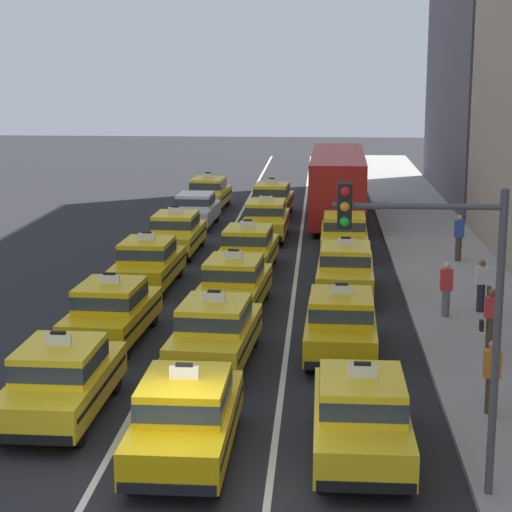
{
  "coord_description": "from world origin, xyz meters",
  "views": [
    {
      "loc": [
        2.46,
        -15.16,
        7.52
      ],
      "look_at": [
        0.36,
        14.31,
        1.3
      ],
      "focal_mm": 64.69,
      "sensor_mm": 36.0,
      "label": 1
    }
  ],
  "objects_px": {
    "taxi_center_second": "(215,331)",
    "taxi_right_third": "(345,269)",
    "taxi_left_third": "(148,262)",
    "traffic_light_pole": "(441,288)",
    "taxi_left_fourth": "(176,232)",
    "pedestrian_mid_block": "(492,377)",
    "taxi_left_nearest": "(62,379)",
    "pedestrian_by_storefront": "(459,237)",
    "pedestrian_trailing": "(482,286)",
    "sedan_left_fifth": "(196,209)",
    "taxi_center_fourth": "(248,248)",
    "taxi_right_nearest": "(361,414)",
    "taxi_center_third": "(234,283)",
    "taxi_center_fifth": "(266,219)",
    "taxi_right_fourth": "(344,234)",
    "bus_right_fifth": "(338,182)",
    "taxi_center_nearest": "(186,415)",
    "pedestrian_near_crosswalk": "(446,289)",
    "taxi_right_second": "(341,322)",
    "taxi_left_sixth": "(209,193)",
    "pedestrian_far_corner": "(491,320)",
    "taxi_center_sixth": "(272,199)",
    "taxi_left_second": "(112,310)"
  },
  "relations": [
    {
      "from": "taxi_center_third",
      "to": "taxi_center_fourth",
      "type": "distance_m",
      "value": 5.41
    },
    {
      "from": "taxi_center_fourth",
      "to": "taxi_right_second",
      "type": "distance_m",
      "value": 10.11
    },
    {
      "from": "taxi_left_fourth",
      "to": "pedestrian_mid_block",
      "type": "relative_size",
      "value": 2.83
    },
    {
      "from": "taxi_left_second",
      "to": "taxi_left_nearest",
      "type": "bearing_deg",
      "value": -88.2
    },
    {
      "from": "taxi_left_nearest",
      "to": "taxi_center_fifth",
      "type": "relative_size",
      "value": 1.0
    },
    {
      "from": "taxi_left_nearest",
      "to": "taxi_right_nearest",
      "type": "relative_size",
      "value": 1.0
    },
    {
      "from": "taxi_right_nearest",
      "to": "taxi_center_third",
      "type": "bearing_deg",
      "value": 108.12
    },
    {
      "from": "taxi_left_sixth",
      "to": "taxi_center_nearest",
      "type": "xyz_separation_m",
      "value": [
        3.3,
        -30.66,
        0.0
      ]
    },
    {
      "from": "taxi_left_nearest",
      "to": "taxi_center_third",
      "type": "bearing_deg",
      "value": 72.24
    },
    {
      "from": "pedestrian_near_crosswalk",
      "to": "taxi_right_second",
      "type": "bearing_deg",
      "value": -132.57
    },
    {
      "from": "taxi_left_nearest",
      "to": "pedestrian_by_storefront",
      "type": "relative_size",
      "value": 2.62
    },
    {
      "from": "taxi_left_third",
      "to": "pedestrian_far_corner",
      "type": "xyz_separation_m",
      "value": [
        10.27,
        -6.74,
        0.1
      ]
    },
    {
      "from": "taxi_center_third",
      "to": "taxi_center_fifth",
      "type": "distance_m",
      "value": 11.9
    },
    {
      "from": "taxi_center_third",
      "to": "traffic_light_pole",
      "type": "height_order",
      "value": "traffic_light_pole"
    },
    {
      "from": "sedan_left_fifth",
      "to": "bus_right_fifth",
      "type": "height_order",
      "value": "bus_right_fifth"
    },
    {
      "from": "taxi_center_nearest",
      "to": "sedan_left_fifth",
      "type": "bearing_deg",
      "value": 97.31
    },
    {
      "from": "taxi_left_third",
      "to": "taxi_center_nearest",
      "type": "xyz_separation_m",
      "value": [
        3.29,
        -13.64,
        0.0
      ]
    },
    {
      "from": "taxi_left_third",
      "to": "traffic_light_pole",
      "type": "distance_m",
      "value": 17.23
    },
    {
      "from": "taxi_center_sixth",
      "to": "pedestrian_near_crosswalk",
      "type": "height_order",
      "value": "taxi_center_sixth"
    },
    {
      "from": "taxi_center_nearest",
      "to": "taxi_right_third",
      "type": "height_order",
      "value": "same"
    },
    {
      "from": "taxi_center_second",
      "to": "taxi_right_nearest",
      "type": "relative_size",
      "value": 1.02
    },
    {
      "from": "taxi_left_nearest",
      "to": "taxi_right_nearest",
      "type": "xyz_separation_m",
      "value": [
        6.33,
        -1.59,
        0.0
      ]
    },
    {
      "from": "sedan_left_fifth",
      "to": "taxi_right_third",
      "type": "distance_m",
      "value": 13.99
    },
    {
      "from": "taxi_center_third",
      "to": "pedestrian_far_corner",
      "type": "xyz_separation_m",
      "value": [
        7.07,
        -3.97,
        0.1
      ]
    },
    {
      "from": "taxi_right_third",
      "to": "pedestrian_by_storefront",
      "type": "xyz_separation_m",
      "value": [
        4.39,
        4.97,
        0.16
      ]
    },
    {
      "from": "pedestrian_by_storefront",
      "to": "taxi_right_fourth",
      "type": "bearing_deg",
      "value": 163.0
    },
    {
      "from": "taxi_center_fourth",
      "to": "taxi_right_fourth",
      "type": "xyz_separation_m",
      "value": [
        3.56,
        3.14,
        0.0
      ]
    },
    {
      "from": "taxi_center_fourth",
      "to": "taxi_center_fifth",
      "type": "xyz_separation_m",
      "value": [
        0.26,
        6.49,
        0.0
      ]
    },
    {
      "from": "taxi_center_nearest",
      "to": "taxi_right_nearest",
      "type": "relative_size",
      "value": 1.0
    },
    {
      "from": "taxi_left_third",
      "to": "taxi_right_nearest",
      "type": "height_order",
      "value": "same"
    },
    {
      "from": "taxi_center_fourth",
      "to": "taxi_right_nearest",
      "type": "xyz_separation_m",
      "value": [
        3.46,
        -15.97,
        0.0
      ]
    },
    {
      "from": "taxi_left_third",
      "to": "taxi_right_third",
      "type": "height_order",
      "value": "same"
    },
    {
      "from": "sedan_left_fifth",
      "to": "taxi_center_sixth",
      "type": "distance_m",
      "value": 4.58
    },
    {
      "from": "taxi_left_third",
      "to": "taxi_left_sixth",
      "type": "relative_size",
      "value": 1.0
    },
    {
      "from": "sedan_left_fifth",
      "to": "taxi_right_nearest",
      "type": "distance_m",
      "value": 26.01
    },
    {
      "from": "taxi_right_third",
      "to": "pedestrian_trailing",
      "type": "bearing_deg",
      "value": -30.69
    },
    {
      "from": "pedestrian_near_crosswalk",
      "to": "traffic_light_pole",
      "type": "height_order",
      "value": "traffic_light_pole"
    },
    {
      "from": "taxi_left_fourth",
      "to": "pedestrian_mid_block",
      "type": "height_order",
      "value": "taxi_left_fourth"
    },
    {
      "from": "taxi_left_sixth",
      "to": "taxi_right_nearest",
      "type": "distance_m",
      "value": 31.07
    },
    {
      "from": "taxi_left_third",
      "to": "taxi_left_fourth",
      "type": "height_order",
      "value": "same"
    },
    {
      "from": "taxi_right_nearest",
      "to": "bus_right_fifth",
      "type": "xyz_separation_m",
      "value": [
        -0.03,
        27.81,
        0.94
      ]
    },
    {
      "from": "traffic_light_pole",
      "to": "taxi_left_third",
      "type": "bearing_deg",
      "value": 117.57
    },
    {
      "from": "taxi_right_fourth",
      "to": "taxi_center_third",
      "type": "bearing_deg",
      "value": -112.59
    },
    {
      "from": "taxi_center_second",
      "to": "taxi_right_third",
      "type": "xyz_separation_m",
      "value": [
        3.45,
        7.43,
        0.0
      ]
    },
    {
      "from": "sedan_left_fifth",
      "to": "taxi_center_fourth",
      "type": "distance_m",
      "value": 9.71
    },
    {
      "from": "pedestrian_trailing",
      "to": "traffic_light_pole",
      "type": "height_order",
      "value": "traffic_light_pole"
    },
    {
      "from": "taxi_center_fourth",
      "to": "pedestrian_trailing",
      "type": "xyz_separation_m",
      "value": [
        7.48,
        -5.53,
        0.07
      ]
    },
    {
      "from": "taxi_center_fifth",
      "to": "bus_right_fifth",
      "type": "xyz_separation_m",
      "value": [
        3.17,
        5.35,
        0.94
      ]
    },
    {
      "from": "traffic_light_pole",
      "to": "bus_right_fifth",
      "type": "bearing_deg",
      "value": 92.39
    },
    {
      "from": "taxi_center_second",
      "to": "taxi_center_fourth",
      "type": "bearing_deg",
      "value": 90.02
    }
  ]
}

